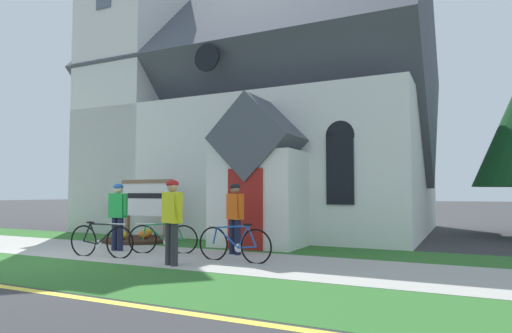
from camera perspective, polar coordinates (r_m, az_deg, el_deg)
The scene contains 13 objects.
ground at distance 13.34m, azimuth -13.22°, elevation -9.68°, with size 140.00×140.00×0.00m, color #333335.
sidewalk_slab at distance 11.24m, azimuth -15.84°, elevation -10.82°, with size 32.00×2.79×0.01m, color #A8A59E.
grass_verge at distance 9.51m, azimuth -26.26°, elevation -11.99°, with size 32.00×2.28×0.01m, color #2D6628.
church_lawn at distance 13.09m, azimuth -8.84°, elevation -9.84°, with size 24.00×1.94×0.01m, color #2D6628.
church_building at distance 17.98m, azimuth -0.50°, elevation 6.53°, with size 12.75×10.98×12.75m.
church_sign at distance 13.98m, azimuth -14.14°, elevation -4.27°, with size 2.04×0.25×1.88m.
flower_bed at distance 13.80m, azimuth -15.14°, elevation -9.11°, with size 2.11×2.11×0.34m.
bicycle_blue at distance 9.47m, azimuth -2.83°, elevation -10.05°, with size 1.81×0.12×0.85m.
bicycle_yellow at distance 10.72m, azimuth -19.59°, elevation -9.10°, with size 1.74×0.22×0.83m.
bicycle_white at distance 10.96m, azimuth -12.02°, elevation -9.16°, with size 1.60×0.68×0.80m.
cyclist_in_green_jersey at distance 9.08m, azimuth -10.93°, elevation -6.20°, with size 0.60×0.52×1.74m.
cyclist_in_blue_jersey at distance 11.68m, azimuth -17.61°, elevation -5.61°, with size 0.66×0.28×1.70m.
cyclist_in_white_jersey at distance 10.48m, azimuth -2.76°, elevation -6.06°, with size 0.56×0.48×1.69m.
Camera 1 is at (8.34, -6.31, 1.48)m, focal length 30.60 mm.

